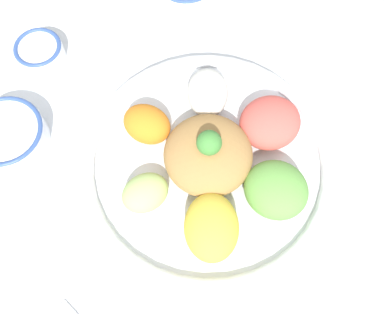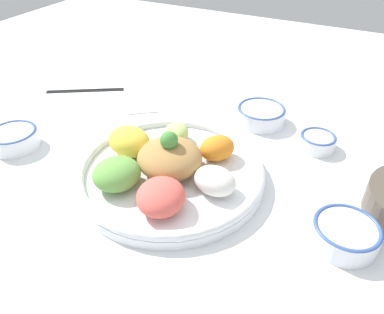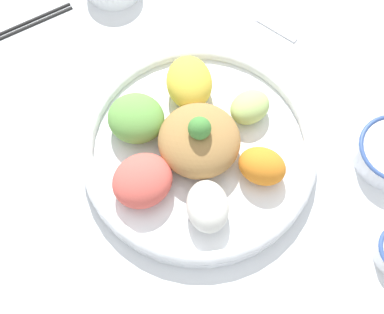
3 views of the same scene
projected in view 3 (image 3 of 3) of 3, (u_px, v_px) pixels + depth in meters
name	position (u px, v px, depth m)	size (l,w,h in m)	color
ground_plane	(196.00, 143.00, 0.89)	(2.40, 2.40, 0.00)	white
salad_platter	(194.00, 146.00, 0.86)	(0.38, 0.38, 0.11)	white
chopsticks_pair_near	(13.00, 30.00, 0.98)	(0.23, 0.07, 0.01)	black
serving_spoon_extra	(262.00, 20.00, 0.99)	(0.09, 0.11, 0.01)	silver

